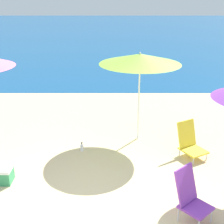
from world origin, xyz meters
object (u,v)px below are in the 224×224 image
Objects in this scene: beach_umbrella_lime at (140,59)px; water_bottle at (82,148)px; beach_chair_purple at (190,195)px; beach_chair_yellow at (190,142)px.

beach_umbrella_lime is 10.02× the size of water_bottle.
beach_chair_purple is (0.60, -2.97, -1.58)m from beach_umbrella_lime.
water_bottle is at bearing -153.79° from beach_umbrella_lime.
beach_umbrella_lime reaches higher than beach_chair_yellow.
beach_chair_purple is at bearing -49.82° from water_bottle.
beach_chair_purple is at bearing -133.09° from beach_chair_yellow.
beach_chair_yellow reaches higher than water_bottle.
beach_umbrella_lime is at bearing 26.21° from water_bottle.
beach_umbrella_lime is 2.45m from water_bottle.
water_bottle is (-1.35, -0.66, -1.94)m from beach_umbrella_lime.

